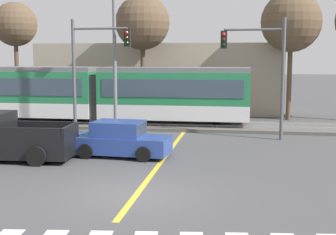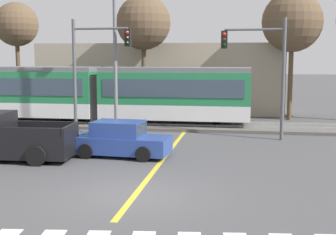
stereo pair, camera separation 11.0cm
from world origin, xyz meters
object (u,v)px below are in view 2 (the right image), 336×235
pickup_truck (6,140)px  bare_tree_west (144,23)px  light_rail_tram (99,92)px  bare_tree_east (292,22)px  bare_tree_far_west (16,25)px  traffic_light_far_right (263,62)px  sedan_crossing (120,140)px  traffic_light_far_left (93,60)px  street_lamp_centre (117,37)px

pickup_truck → bare_tree_west: 15.35m
light_rail_tram → bare_tree_east: size_ratio=2.17×
bare_tree_far_west → traffic_light_far_right: bearing=-27.4°
bare_tree_west → light_rail_tram: bearing=-117.3°
traffic_light_far_right → bare_tree_west: size_ratio=0.74×
pickup_truck → bare_tree_west: size_ratio=0.65×
pickup_truck → traffic_light_far_right: traffic_light_far_right is taller
light_rail_tram → sedan_crossing: light_rail_tram is taller
traffic_light_far_left → sedan_crossing: bearing=-60.8°
traffic_light_far_left → bare_tree_far_west: size_ratio=0.75×
sedan_crossing → street_lamp_centre: (-1.52, 5.34, 4.61)m
sedan_crossing → light_rail_tram: bearing=112.7°
sedan_crossing → bare_tree_east: bearing=57.6°
traffic_light_far_left → street_lamp_centre: bearing=9.9°
bare_tree_west → bare_tree_east: 9.93m
sedan_crossing → traffic_light_far_left: (-2.85, 5.11, 3.35)m
light_rail_tram → bare_tree_west: (2.00, 3.87, 4.46)m
traffic_light_far_right → bare_tree_west: 11.04m
sedan_crossing → traffic_light_far_left: 6.74m
light_rail_tram → sedan_crossing: size_ratio=4.28×
pickup_truck → traffic_light_far_right: 12.89m
street_lamp_centre → bare_tree_west: size_ratio=1.13×
traffic_light_far_right → bare_tree_west: bearing=136.2°
bare_tree_far_west → bare_tree_east: (20.16, -1.44, -0.11)m
street_lamp_centre → bare_tree_west: street_lamp_centre is taller
sedan_crossing → traffic_light_far_right: size_ratio=0.70×
light_rail_tram → street_lamp_centre: bearing=-57.7°
bare_tree_far_west → traffic_light_far_left: bearing=-46.0°
pickup_truck → traffic_light_far_left: traffic_light_far_left is taller
pickup_truck → street_lamp_centre: 8.64m
street_lamp_centre → bare_tree_far_west: 13.87m
traffic_light_far_left → bare_tree_west: bearing=80.8°
traffic_light_far_right → bare_tree_far_west: 20.45m
traffic_light_far_right → bare_tree_east: bare_tree_east is taller
traffic_light_far_left → street_lamp_centre: (1.33, 0.23, 1.26)m
traffic_light_far_right → bare_tree_east: size_ratio=0.73×
light_rail_tram → street_lamp_centre: size_ratio=1.94×
sedan_crossing → bare_tree_west: size_ratio=0.51×
traffic_light_far_right → bare_tree_east: (2.16, 7.91, 2.49)m
sedan_crossing → traffic_light_far_left: size_ratio=0.69×
sedan_crossing → pickup_truck: size_ratio=0.79×
bare_tree_east → bare_tree_west: bearing=-177.3°
pickup_truck → bare_tree_west: bearing=78.3°
sedan_crossing → bare_tree_west: bare_tree_west is taller
pickup_truck → bare_tree_west: bare_tree_west is taller
bare_tree_west → traffic_light_far_right: bearing=-43.8°
pickup_truck → sedan_crossing: bearing=17.3°
sedan_crossing → bare_tree_west: (-1.64, 12.56, 5.81)m
sedan_crossing → bare_tree_west: bearing=97.5°
traffic_light_far_right → bare_tree_far_west: size_ratio=0.75×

